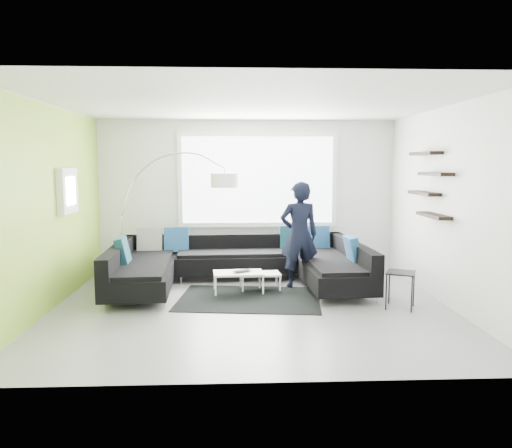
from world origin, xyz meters
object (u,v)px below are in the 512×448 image
Objects in this scene: side_table at (400,290)px; sectional_sofa at (238,265)px; coffee_table at (249,281)px; arc_lamp at (121,217)px; person at (299,235)px; laptop at (243,272)px.

sectional_sofa is at bearing 151.57° from side_table.
arc_lamp is at bearing 153.23° from coffee_table.
side_table is (2.06, -1.03, 0.09)m from coffee_table.
person reaches higher than laptop.
laptop is at bearing 13.94° from person.
arc_lamp is at bearing 124.11° from laptop.
coffee_table is at bearing 22.49° from laptop.
coffee_table is at bearing -48.72° from sectional_sofa.
coffee_table is (0.17, -0.18, -0.21)m from sectional_sofa.
side_table is 0.30× the size of person.
sectional_sofa is 11.46× the size of laptop.
coffee_table is 2.31m from side_table.
sectional_sofa is 2.24m from arc_lamp.
sectional_sofa is at bearing 129.50° from coffee_table.
arc_lamp reaches higher than coffee_table.
coffee_table is at bearing 8.49° from person.
side_table is at bearing -52.79° from laptop.
arc_lamp is at bearing 157.75° from sectional_sofa.
arc_lamp is 4.72m from side_table.
person reaches higher than side_table.
sectional_sofa is at bearing -11.41° from arc_lamp.
arc_lamp reaches higher than laptop.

